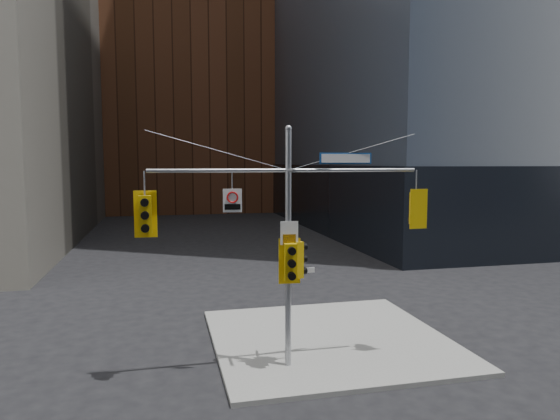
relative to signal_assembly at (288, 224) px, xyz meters
name	(u,v)px	position (x,y,z in m)	size (l,w,h in m)	color
ground	(307,400)	(0.00, -1.99, -4.42)	(160.00, 160.00, 0.00)	black
sidewalk_corner	(329,339)	(2.00, 2.01, -4.34)	(8.00, 8.00, 0.15)	gray
podium_ne	(484,194)	(28.00, 30.01, -1.42)	(36.40, 36.40, 6.00)	black
brick_midrise	(187,105)	(0.00, 56.01, 9.58)	(26.00, 20.00, 28.00)	brown
signal_assembly	(288,224)	(0.00, 0.00, 0.00)	(8.00, 0.80, 7.30)	#96999F
traffic_light_west_arm	(145,215)	(-4.05, 0.01, 0.38)	(0.62, 0.49, 1.31)	#DEAF0B
traffic_light_east_arm	(416,208)	(4.10, 0.00, 0.38)	(0.59, 0.48, 1.23)	#DEAF0B
traffic_light_pole_side	(299,259)	(0.32, 0.02, -1.06)	(0.47, 0.40, 1.08)	#DEAF0B
traffic_light_pole_front	(291,262)	(0.00, -0.27, -1.07)	(0.64, 0.53, 1.35)	#DEAF0B
street_sign_blade	(346,158)	(1.77, 0.00, 1.93)	(1.70, 0.23, 0.33)	navy
regulatory_sign_arm	(232,200)	(-1.64, -0.02, 0.75)	(0.54, 0.11, 0.67)	silver
regulatory_sign_pole	(289,234)	(0.00, -0.11, -0.26)	(0.53, 0.08, 0.69)	silver
street_blade_ew	(303,271)	(0.45, 0.01, -1.40)	(0.76, 0.12, 0.15)	silver
street_blade_ns	(285,274)	(0.00, 0.46, -1.57)	(0.12, 0.83, 0.17)	#145926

